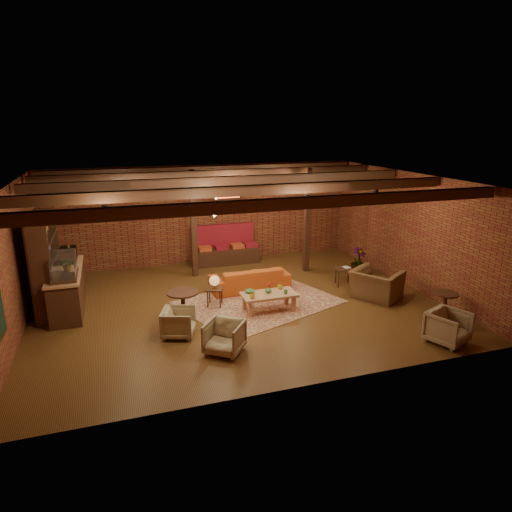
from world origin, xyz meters
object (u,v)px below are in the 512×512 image
object	(u,v)px
side_table_lamp	(214,283)
plant_tall	(360,235)
side_table_book	(344,269)
round_table_right	(445,302)
round_table_left	(183,302)
armchair_b	(224,336)
armchair_right	(377,280)
sofa	(250,279)
coffee_table	(268,295)
armchair_far	(448,326)
armchair_a	(178,321)

from	to	relation	value
side_table_lamp	plant_tall	size ratio (longest dim) A/B	0.32
side_table_book	round_table_right	size ratio (longest dim) A/B	0.85
side_table_book	round_table_left	bearing A→B (deg)	-167.17
armchair_b	armchair_right	size ratio (longest dim) A/B	0.62
round_table_left	round_table_right	xyz separation A→B (m)	(5.89, -1.77, -0.06)
sofa	side_table_book	distance (m)	2.71
armchair_right	round_table_right	bearing A→B (deg)	172.18
armchair_b	round_table_left	bearing A→B (deg)	144.94
coffee_table	armchair_b	size ratio (longest dim) A/B	1.84
plant_tall	armchair_right	bearing A→B (deg)	-106.53
sofa	armchair_far	size ratio (longest dim) A/B	2.82
side_table_book	armchair_far	bearing A→B (deg)	-84.22
side_table_book	armchair_a	bearing A→B (deg)	-160.52
side_table_lamp	round_table_right	bearing A→B (deg)	-26.73
coffee_table	armchair_right	size ratio (longest dim) A/B	1.14
round_table_right	armchair_far	bearing A→B (deg)	-126.50
armchair_b	armchair_right	xyz separation A→B (m)	(4.56, 1.63, 0.15)
side_table_lamp	side_table_book	xyz separation A→B (m)	(3.85, 0.35, -0.14)
plant_tall	side_table_lamp	bearing A→B (deg)	-167.34
armchair_a	armchair_far	world-z (taller)	armchair_far
armchair_right	side_table_book	bearing A→B (deg)	-15.86
coffee_table	plant_tall	world-z (taller)	plant_tall
sofa	armchair_b	world-z (taller)	armchair_b
armchair_right	armchair_far	xyz separation A→B (m)	(0.04, -2.68, -0.13)
coffee_table	armchair_a	distance (m)	2.42
coffee_table	round_table_left	world-z (taller)	round_table_left
armchair_b	armchair_far	xyz separation A→B (m)	(4.61, -1.05, 0.02)
side_table_lamp	side_table_book	size ratio (longest dim) A/B	1.41
sofa	armchair_right	distance (m)	3.43
round_table_left	armchair_a	world-z (taller)	round_table_left
sofa	coffee_table	distance (m)	1.57
sofa	armchair_right	size ratio (longest dim) A/B	1.84
armchair_b	plant_tall	bearing A→B (deg)	71.39
armchair_far	sofa	bearing A→B (deg)	102.52
round_table_left	plant_tall	xyz separation A→B (m)	(5.68, 1.81, 0.74)
armchair_a	side_table_book	xyz separation A→B (m)	(4.99, 1.77, 0.13)
round_table_left	armchair_right	distance (m)	5.12
coffee_table	side_table_book	bearing A→B (deg)	21.97
side_table_lamp	round_table_left	size ratio (longest dim) A/B	1.06
armchair_a	round_table_left	bearing A→B (deg)	1.29
armchair_b	coffee_table	bearing A→B (deg)	84.81
side_table_lamp	round_table_left	distance (m)	1.18
armchair_right	coffee_table	bearing A→B (deg)	55.94
coffee_table	side_table_book	xyz separation A→B (m)	(2.67, 1.08, 0.07)
sofa	coffee_table	world-z (taller)	coffee_table
sofa	round_table_right	world-z (taller)	round_table_right
armchair_a	armchair_far	size ratio (longest dim) A/B	0.90
armchair_a	armchair_b	bearing A→B (deg)	-124.03
side_table_book	round_table_right	xyz separation A→B (m)	(1.12, -2.85, -0.03)
side_table_book	coffee_table	bearing A→B (deg)	-158.03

